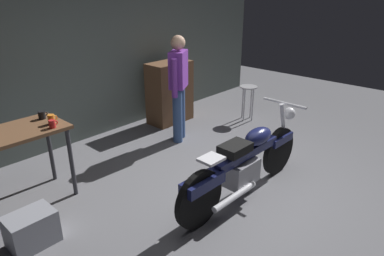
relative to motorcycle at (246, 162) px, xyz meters
The scene contains 11 objects.
ground_plane 0.47m from the motorcycle, 98.02° to the left, with size 12.00×12.00×0.00m, color slate.
back_wall 3.13m from the motorcycle, 90.35° to the left, with size 8.00×0.12×3.10m, color #56605B.
workbench 2.66m from the motorcycle, 137.55° to the left, with size 1.30×0.64×0.90m.
motorcycle is the anchor object (origin of this frame).
person_standing 1.91m from the motorcycle, 69.22° to the left, with size 0.50×0.38×1.67m.
shop_stool 2.60m from the motorcycle, 33.38° to the left, with size 0.32×0.32×0.64m.
wooden_dresser 2.68m from the motorcycle, 65.01° to the left, with size 0.80×0.47×1.10m.
storage_bin 2.35m from the motorcycle, 153.86° to the left, with size 0.44×0.32×0.34m, color gray.
mug_black_matte 2.44m from the motorcycle, 127.03° to the left, with size 0.11×0.08×0.09m.
mug_orange_travel 2.26m from the motorcycle, 130.78° to the left, with size 0.11×0.08×0.11m.
mug_red_diner 2.21m from the motorcycle, 133.82° to the left, with size 0.10×0.07×0.09m.
Camera 1 is at (-3.03, -2.08, 2.35)m, focal length 32.47 mm.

